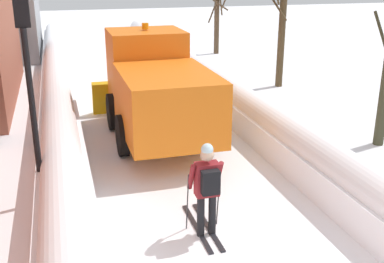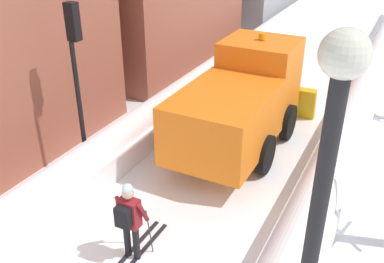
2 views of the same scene
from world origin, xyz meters
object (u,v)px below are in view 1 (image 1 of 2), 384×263
object	(u,v)px
skier	(207,186)
bare_tree_mid	(281,31)
bare_tree_far	(217,24)
traffic_light_pole	(26,52)
plow_truck	(156,88)

from	to	relation	value
skier	bare_tree_mid	world-z (taller)	bare_tree_mid
bare_tree_mid	bare_tree_far	world-z (taller)	bare_tree_mid
skier	bare_tree_mid	distance (m)	12.00
bare_tree_mid	traffic_light_pole	bearing A→B (deg)	-139.61
traffic_light_pole	bare_tree_far	xyz separation A→B (m)	(9.27, 15.89, -1.51)
skier	plow_truck	bearing A→B (deg)	87.58
bare_tree_mid	bare_tree_far	bearing A→B (deg)	89.85
bare_tree_mid	bare_tree_far	distance (m)	8.04
plow_truck	traffic_light_pole	world-z (taller)	traffic_light_pole
traffic_light_pole	plow_truck	bearing A→B (deg)	45.44
plow_truck	bare_tree_far	bearing A→B (deg)	64.27
plow_truck	bare_tree_mid	bearing A→B (deg)	37.44
skier	traffic_light_pole	xyz separation A→B (m)	(-2.93, 2.25, 2.17)
bare_tree_mid	bare_tree_far	size ratio (longest dim) A/B	1.44
skier	traffic_light_pole	bearing A→B (deg)	142.42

